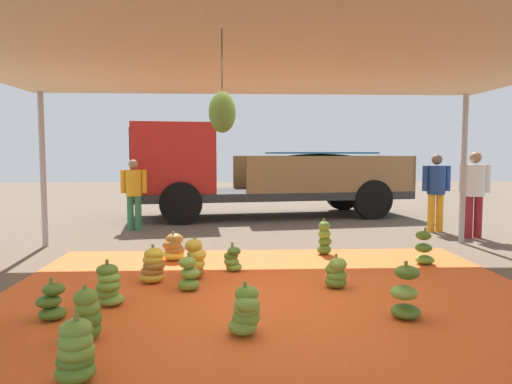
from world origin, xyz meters
TOP-DOWN VIEW (x-y plane):
  - ground_plane at (0.00, 3.00)m, footprint 40.00×40.00m
  - tarp_orange at (0.00, 0.00)m, footprint 6.37×5.50m
  - tent_canopy at (-0.00, -0.09)m, footprint 8.00×7.00m
  - banana_bunch_0 at (-0.94, 0.91)m, footprint 0.38×0.40m
  - banana_bunch_2 at (-1.36, 2.03)m, footprint 0.40×0.41m
  - banana_bunch_3 at (-1.46, 0.75)m, footprint 0.42×0.41m
  - banana_bunch_4 at (-1.56, -1.89)m, footprint 0.41×0.41m
  - banana_bunch_5 at (1.05, 2.37)m, footprint 0.30×0.32m
  - banana_bunch_6 at (-1.72, -1.10)m, footprint 0.31×0.31m
  - banana_bunch_7 at (0.83, 0.40)m, footprint 0.35×0.35m
  - banana_bunch_8 at (-1.78, -0.16)m, footprint 0.40×0.40m
  - banana_bunch_9 at (-0.97, 0.40)m, footprint 0.35×0.35m
  - banana_bunch_10 at (1.29, -0.69)m, footprint 0.40×0.39m
  - banana_bunch_11 at (2.40, 1.60)m, footprint 0.38×0.36m
  - banana_bunch_13 at (-0.44, 1.30)m, footprint 0.31×0.29m
  - banana_bunch_14 at (-0.31, -1.04)m, footprint 0.40×0.38m
  - banana_bunch_15 at (-2.23, -0.55)m, footprint 0.40×0.38m
  - cargo_truck_main at (0.20, 7.19)m, footprint 7.32×3.25m
  - worker_0 at (-2.59, 5.06)m, footprint 0.56×0.34m
  - worker_1 at (4.28, 3.81)m, footprint 0.62×0.38m
  - worker_2 at (3.85, 4.59)m, footprint 0.60×0.37m

SIDE VIEW (x-z plane):
  - ground_plane at x=0.00m, z-range 0.00..0.00m
  - tarp_orange at x=0.00m, z-range 0.00..0.01m
  - banana_bunch_13 at x=-0.44m, z-range -0.03..0.38m
  - banana_bunch_15 at x=-2.23m, z-range -0.03..0.38m
  - banana_bunch_7 at x=0.83m, z-range -0.02..0.40m
  - banana_bunch_9 at x=-0.97m, z-range -0.03..0.43m
  - banana_bunch_2 at x=-1.36m, z-range -0.02..0.43m
  - banana_bunch_3 at x=-1.46m, z-range -0.03..0.47m
  - banana_bunch_14 at x=-0.31m, z-range -0.02..0.46m
  - banana_bunch_8 at x=-1.78m, z-range -0.03..0.48m
  - banana_bunch_4 at x=-1.56m, z-range -0.03..0.47m
  - banana_bunch_6 at x=-1.72m, z-range -0.02..0.47m
  - banana_bunch_11 at x=2.40m, z-range -0.04..0.51m
  - banana_bunch_10 at x=1.29m, z-range -0.04..0.54m
  - banana_bunch_0 at x=-0.94m, z-range -0.02..0.54m
  - banana_bunch_5 at x=1.05m, z-range -0.03..0.56m
  - worker_0 at x=-2.59m, z-range 0.13..1.66m
  - worker_2 at x=3.85m, z-range 0.14..1.78m
  - worker_1 at x=4.28m, z-range 0.14..1.84m
  - cargo_truck_main at x=0.20m, z-range -0.02..2.38m
  - tent_canopy at x=0.00m, z-range 1.32..4.12m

